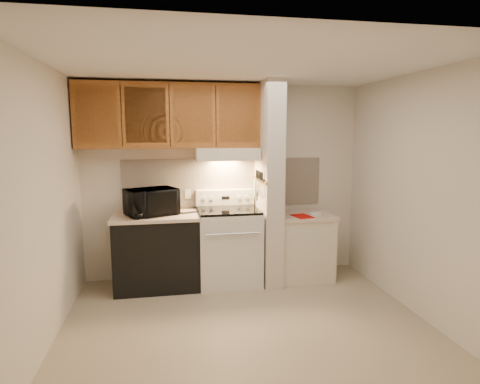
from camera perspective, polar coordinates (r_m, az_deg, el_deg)
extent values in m
plane|color=tan|center=(4.19, 0.93, -18.30)|extent=(3.60, 3.60, 0.00)
plane|color=white|center=(3.79, 1.02, 17.74)|extent=(3.60, 3.60, 0.00)
cube|color=beige|center=(5.26, -2.24, 1.51)|extent=(3.60, 2.50, 0.02)
cube|color=beige|center=(3.87, -26.15, -1.92)|extent=(0.02, 3.00, 2.50)
cube|color=beige|center=(4.51, 24.02, -0.42)|extent=(0.02, 3.00, 2.50)
cube|color=white|center=(5.25, -2.22, 1.33)|extent=(2.60, 0.02, 0.63)
cube|color=silver|center=(5.09, -1.63, -7.84)|extent=(0.76, 0.65, 0.92)
cube|color=black|center=(4.78, -1.05, -8.43)|extent=(0.50, 0.01, 0.30)
cylinder|color=silver|center=(4.68, -0.98, -5.99)|extent=(0.65, 0.02, 0.02)
cube|color=black|center=(4.97, -1.66, -2.58)|extent=(0.74, 0.64, 0.03)
cube|color=silver|center=(5.23, -2.14, -0.75)|extent=(0.76, 0.08, 0.20)
cube|color=black|center=(5.19, -2.07, -0.82)|extent=(0.10, 0.01, 0.04)
cylinder|color=silver|center=(5.15, -5.15, -0.92)|extent=(0.05, 0.02, 0.05)
cylinder|color=silver|center=(5.16, -4.04, -0.88)|extent=(0.05, 0.02, 0.05)
cylinder|color=silver|center=(5.22, -0.11, -0.77)|extent=(0.05, 0.02, 0.05)
cylinder|color=silver|center=(5.23, 0.97, -0.74)|extent=(0.05, 0.02, 0.05)
cube|color=black|center=(5.05, -11.67, -8.43)|extent=(1.00, 0.63, 0.87)
cube|color=beige|center=(4.94, -11.83, -3.37)|extent=(1.04, 0.67, 0.04)
cube|color=black|center=(4.96, -7.21, -2.90)|extent=(0.22, 0.14, 0.01)
cylinder|color=#226155|center=(4.90, -11.28, -2.58)|extent=(0.10, 0.10, 0.11)
cube|color=beige|center=(5.21, -7.43, -0.29)|extent=(0.08, 0.01, 0.12)
imported|color=black|center=(4.89, -12.49, -1.38)|extent=(0.68, 0.59, 0.32)
cube|color=beige|center=(5.02, 4.10, 1.15)|extent=(0.22, 0.70, 2.50)
cube|color=#9C5924|center=(4.99, 2.81, 1.69)|extent=(0.01, 0.70, 0.04)
cube|color=black|center=(4.93, 2.88, 1.85)|extent=(0.02, 0.42, 0.04)
cube|color=silver|center=(4.78, 3.20, 0.42)|extent=(0.01, 0.03, 0.16)
cylinder|color=black|center=(4.78, 3.16, 2.23)|extent=(0.02, 0.02, 0.10)
cube|color=silver|center=(4.88, 2.92, 0.47)|extent=(0.01, 0.04, 0.18)
cylinder|color=black|center=(4.85, 2.96, 2.33)|extent=(0.02, 0.02, 0.10)
cube|color=silver|center=(4.95, 2.71, 0.48)|extent=(0.01, 0.04, 0.20)
cylinder|color=black|center=(4.92, 2.75, 2.42)|extent=(0.02, 0.02, 0.10)
cube|color=silver|center=(5.03, 2.49, 0.84)|extent=(0.01, 0.04, 0.16)
cylinder|color=black|center=(5.01, 2.53, 2.53)|extent=(0.02, 0.02, 0.10)
cube|color=silver|center=(5.10, 2.34, 0.82)|extent=(0.01, 0.04, 0.18)
cylinder|color=black|center=(5.07, 2.35, 2.61)|extent=(0.02, 0.02, 0.10)
cube|color=gray|center=(5.16, 2.20, 0.54)|extent=(0.03, 0.10, 0.23)
cube|color=beige|center=(5.33, 8.84, -7.80)|extent=(0.70, 0.60, 0.81)
cube|color=beige|center=(5.22, 8.95, -3.32)|extent=(0.74, 0.64, 0.04)
cube|color=#B80C07|center=(5.06, 8.82, -3.42)|extent=(0.25, 0.31, 0.01)
cube|color=white|center=(5.17, 10.64, -3.06)|extent=(0.16, 0.13, 0.04)
cube|color=beige|center=(5.01, -1.91, 5.46)|extent=(0.78, 0.44, 0.15)
cube|color=beige|center=(4.81, -1.54, 4.79)|extent=(0.78, 0.04, 0.06)
cube|color=#9C5924|center=(5.00, -10.00, 10.61)|extent=(2.18, 0.33, 0.77)
cube|color=#9C5924|center=(4.90, -19.75, 10.28)|extent=(0.46, 0.01, 0.63)
cube|color=black|center=(4.86, -16.53, 10.45)|extent=(0.01, 0.01, 0.73)
cube|color=#9C5924|center=(4.84, -13.26, 10.58)|extent=(0.46, 0.01, 0.63)
cube|color=black|center=(4.84, -9.98, 10.68)|extent=(0.01, 0.01, 0.73)
cube|color=#9C5924|center=(4.85, -6.71, 10.74)|extent=(0.46, 0.01, 0.63)
cube|color=black|center=(4.87, -3.45, 10.77)|extent=(0.01, 0.01, 0.73)
cube|color=#9C5924|center=(4.91, -0.24, 10.77)|extent=(0.46, 0.01, 0.63)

